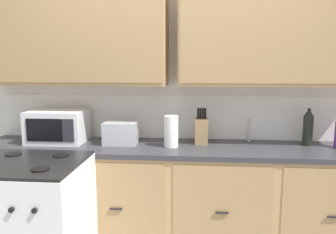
# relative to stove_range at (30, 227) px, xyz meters

# --- Properties ---
(wall_unit) EXTENTS (4.47, 0.40, 2.56)m
(wall_unit) POSITION_rel_stove_range_xyz_m (0.95, 0.83, 1.20)
(wall_unit) COLOR white
(wall_unit) RESTS_ON ground_plane
(counter_run) EXTENTS (3.30, 0.64, 0.92)m
(counter_run) POSITION_rel_stove_range_xyz_m (0.94, 0.63, 0.00)
(counter_run) COLOR black
(counter_run) RESTS_ON ground_plane
(stove_range) EXTENTS (0.76, 0.68, 0.95)m
(stove_range) POSITION_rel_stove_range_xyz_m (0.00, 0.00, 0.00)
(stove_range) COLOR white
(stove_range) RESTS_ON ground_plane
(microwave) EXTENTS (0.48, 0.37, 0.28)m
(microwave) POSITION_rel_stove_range_xyz_m (-0.06, 0.69, 0.59)
(microwave) COLOR white
(microwave) RESTS_ON counter_run
(toaster) EXTENTS (0.28, 0.18, 0.19)m
(toaster) POSITION_rel_stove_range_xyz_m (0.50, 0.65, 0.54)
(toaster) COLOR #B7B7BC
(toaster) RESTS_ON counter_run
(knife_block) EXTENTS (0.11, 0.14, 0.31)m
(knife_block) POSITION_rel_stove_range_xyz_m (1.19, 0.74, 0.56)
(knife_block) COLOR #9C794E
(knife_block) RESTS_ON counter_run
(sink_faucet) EXTENTS (0.02, 0.02, 0.20)m
(sink_faucet) POSITION_rel_stove_range_xyz_m (1.61, 0.84, 0.55)
(sink_faucet) COLOR #B2B5BA
(sink_faucet) RESTS_ON counter_run
(paper_towel_roll) EXTENTS (0.12, 0.12, 0.26)m
(paper_towel_roll) POSITION_rel_stove_range_xyz_m (0.94, 0.60, 0.58)
(paper_towel_roll) COLOR white
(paper_towel_roll) RESTS_ON counter_run
(bottle_green) EXTENTS (0.06, 0.06, 0.26)m
(bottle_green) POSITION_rel_stove_range_xyz_m (-0.40, 0.79, 0.57)
(bottle_green) COLOR #237A38
(bottle_green) RESTS_ON counter_run
(bottle_dark) EXTENTS (0.08, 0.08, 0.31)m
(bottle_dark) POSITION_rel_stove_range_xyz_m (2.09, 0.76, 0.60)
(bottle_dark) COLOR black
(bottle_dark) RESTS_ON counter_run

